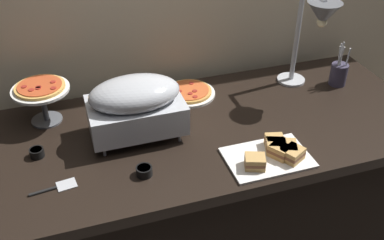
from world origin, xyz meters
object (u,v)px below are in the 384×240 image
object	(u,v)px
pizza_plate_center	(41,92)
sandwich_platter	(275,153)
chafing_dish	(135,105)
sauce_cup_far	(37,152)
sauce_cup_near	(144,171)
serving_spatula	(55,188)
pizza_plate_front	(189,92)
utensil_holder	(339,74)
heat_lamp	(317,22)

from	to	relation	value
pizza_plate_center	sandwich_platter	distance (m)	1.01
chafing_dish	sauce_cup_far	xyz separation A→B (m)	(-0.41, -0.02, -0.13)
sandwich_platter	sauce_cup_near	size ratio (longest dim) A/B	5.32
pizza_plate_center	serving_spatula	size ratio (longest dim) A/B	1.42
sauce_cup_near	sauce_cup_far	distance (m)	0.45
chafing_dish	serving_spatula	world-z (taller)	chafing_dish
sandwich_platter	sauce_cup_near	distance (m)	0.52
pizza_plate_front	utensil_holder	bearing A→B (deg)	-10.22
heat_lamp	sandwich_platter	bearing A→B (deg)	-132.99
heat_lamp	utensil_holder	xyz separation A→B (m)	(0.20, 0.04, -0.31)
chafing_dish	pizza_plate_front	xyz separation A→B (m)	(0.31, 0.25, -0.14)
chafing_dish	sauce_cup_near	world-z (taller)	chafing_dish
sauce_cup_far	utensil_holder	distance (m)	1.47
chafing_dish	serving_spatula	bearing A→B (deg)	-146.94
chafing_dish	heat_lamp	distance (m)	0.88
sauce_cup_near	pizza_plate_center	bearing A→B (deg)	123.98
chafing_dish	sandwich_platter	size ratio (longest dim) A/B	1.17
utensil_holder	serving_spatula	world-z (taller)	utensil_holder
sandwich_platter	utensil_holder	xyz separation A→B (m)	(0.57, 0.43, 0.03)
sandwich_platter	sauce_cup_near	world-z (taller)	sandwich_platter
sandwich_platter	utensil_holder	size ratio (longest dim) A/B	1.46
heat_lamp	utensil_holder	size ratio (longest dim) A/B	2.12
pizza_plate_center	sauce_cup_far	distance (m)	0.28
serving_spatula	utensil_holder	bearing A→B (deg)	13.86
heat_lamp	pizza_plate_front	distance (m)	0.67
pizza_plate_center	heat_lamp	bearing A→B (deg)	-7.56
heat_lamp	pizza_plate_front	world-z (taller)	heat_lamp
chafing_dish	sandwich_platter	bearing A→B (deg)	-33.82
pizza_plate_front	serving_spatula	distance (m)	0.82
sauce_cup_far	serving_spatula	size ratio (longest dim) A/B	0.33
sauce_cup_near	utensil_holder	distance (m)	1.14
pizza_plate_front	sauce_cup_far	distance (m)	0.77
pizza_plate_center	sandwich_platter	size ratio (longest dim) A/B	0.74
pizza_plate_front	sauce_cup_far	bearing A→B (deg)	-159.63
chafing_dish	heat_lamp	xyz separation A→B (m)	(0.84, 0.07, 0.22)
pizza_plate_center	utensil_holder	distance (m)	1.42
sauce_cup_far	sandwich_platter	bearing A→B (deg)	-18.69
pizza_plate_front	pizza_plate_center	world-z (taller)	pizza_plate_center
sauce_cup_far	serving_spatula	distance (m)	0.22
chafing_dish	sauce_cup_far	distance (m)	0.43
chafing_dish	sauce_cup_far	size ratio (longest dim) A/B	6.88
chafing_dish	pizza_plate_center	bearing A→B (deg)	147.70
chafing_dish	sauce_cup_far	bearing A→B (deg)	-177.26
utensil_holder	serving_spatula	xyz separation A→B (m)	(-1.41, -0.35, -0.06)
heat_lamp	serving_spatula	bearing A→B (deg)	-165.89
sauce_cup_near	serving_spatula	world-z (taller)	sauce_cup_near
sandwich_platter	sauce_cup_far	distance (m)	0.94
chafing_dish	utensil_holder	bearing A→B (deg)	6.19
sauce_cup_near	sandwich_platter	bearing A→B (deg)	-6.81
pizza_plate_front	serving_spatula	xyz separation A→B (m)	(-0.66, -0.48, -0.01)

